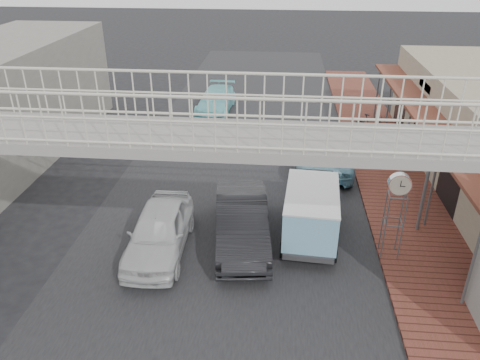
% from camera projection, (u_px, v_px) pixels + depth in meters
% --- Properties ---
extents(ground, '(120.00, 120.00, 0.00)m').
position_uv_depth(ground, '(226.00, 233.00, 16.17)').
color(ground, black).
rests_on(ground, ground).
extents(road_strip, '(10.00, 60.00, 0.01)m').
position_uv_depth(road_strip, '(226.00, 233.00, 16.16)').
color(road_strip, black).
rests_on(road_strip, ground).
extents(sidewalk, '(3.00, 40.00, 0.10)m').
position_uv_depth(sidewalk, '(400.00, 198.00, 18.27)').
color(sidewalk, brown).
rests_on(sidewalk, ground).
extents(footbridge, '(16.40, 2.40, 6.34)m').
position_uv_depth(footbridge, '(205.00, 214.00, 11.17)').
color(footbridge, gray).
rests_on(footbridge, ground).
extents(building_far_left, '(5.00, 14.00, 5.00)m').
position_uv_depth(building_far_left, '(1.00, 102.00, 21.25)').
color(building_far_left, gray).
rests_on(building_far_left, ground).
extents(white_hatchback, '(1.86, 4.42, 1.49)m').
position_uv_depth(white_hatchback, '(159.00, 231.00, 14.92)').
color(white_hatchback, silver).
rests_on(white_hatchback, ground).
extents(dark_sedan, '(2.22, 4.93, 1.57)m').
position_uv_depth(dark_sedan, '(242.00, 222.00, 15.34)').
color(dark_sedan, black).
rests_on(dark_sedan, ground).
extents(angkot_curb, '(2.42, 5.06, 1.39)m').
position_uv_depth(angkot_curb, '(321.00, 153.00, 20.56)').
color(angkot_curb, '#6CA6BC').
rests_on(angkot_curb, ground).
extents(angkot_far, '(2.11, 4.66, 1.32)m').
position_uv_depth(angkot_far, '(216.00, 100.00, 27.53)').
color(angkot_far, '#7FD6DC').
rests_on(angkot_far, ground).
extents(angkot_van, '(1.99, 3.92, 1.87)m').
position_uv_depth(angkot_van, '(311.00, 207.00, 15.41)').
color(angkot_van, black).
rests_on(angkot_van, ground).
extents(motorcycle_near, '(1.88, 1.32, 0.94)m').
position_uv_depth(motorcycle_near, '(388.00, 148.00, 21.37)').
color(motorcycle_near, black).
rests_on(motorcycle_near, sidewalk).
extents(motorcycle_far, '(1.90, 1.34, 1.13)m').
position_uv_depth(motorcycle_far, '(371.00, 126.00, 23.68)').
color(motorcycle_far, black).
rests_on(motorcycle_far, sidewalk).
extents(street_clock, '(0.70, 0.57, 2.83)m').
position_uv_depth(street_clock, '(399.00, 188.00, 13.88)').
color(street_clock, '#59595B').
rests_on(street_clock, sidewalk).
extents(arrow_sign, '(2.02, 1.29, 3.45)m').
position_uv_depth(arrow_sign, '(460.00, 158.00, 14.78)').
color(arrow_sign, '#59595B').
rests_on(arrow_sign, sidewalk).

